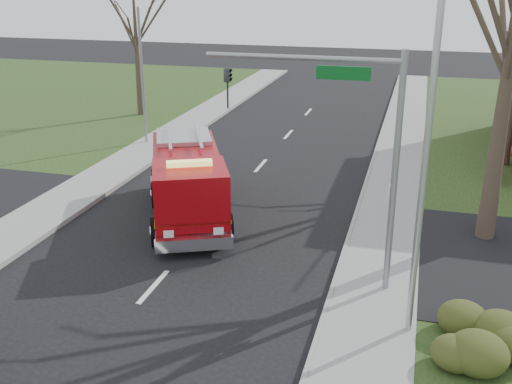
# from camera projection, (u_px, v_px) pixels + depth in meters

# --- Properties ---
(ground) EXTENTS (120.00, 120.00, 0.00)m
(ground) POSITION_uv_depth(u_px,v_px,m) (153.00, 287.00, 17.35)
(ground) COLOR black
(ground) RESTS_ON ground
(sidewalk_right) EXTENTS (2.40, 80.00, 0.15)m
(sidewalk_right) POSITION_uv_depth(u_px,v_px,m) (369.00, 315.00, 15.77)
(sidewalk_right) COLOR gray
(sidewalk_right) RESTS_ON ground
(health_center_sign) EXTENTS (0.12, 2.00, 1.40)m
(health_center_sign) POSITION_uv_depth(u_px,v_px,m) (499.00, 163.00, 25.72)
(health_center_sign) COLOR #521318
(health_center_sign) RESTS_ON ground
(hedge_corner) EXTENTS (2.80, 2.00, 0.90)m
(hedge_corner) POSITION_uv_depth(u_px,v_px,m) (488.00, 336.00, 13.99)
(hedge_corner) COLOR #2E3413
(hedge_corner) RESTS_ON lawn_right
(bare_tree_left) EXTENTS (4.50, 4.50, 9.00)m
(bare_tree_left) POSITION_uv_depth(u_px,v_px,m) (135.00, 26.00, 36.02)
(bare_tree_left) COLOR #3E3024
(bare_tree_left) RESTS_ON ground
(traffic_signal_mast) EXTENTS (5.29, 0.18, 6.80)m
(traffic_signal_mast) POSITION_uv_depth(u_px,v_px,m) (348.00, 128.00, 15.78)
(traffic_signal_mast) COLOR gray
(traffic_signal_mast) RESTS_ON ground
(streetlight_pole) EXTENTS (1.48, 0.16, 8.40)m
(streetlight_pole) POSITION_uv_depth(u_px,v_px,m) (422.00, 162.00, 13.54)
(streetlight_pole) COLOR #B7BABF
(streetlight_pole) RESTS_ON ground
(utility_pole_far) EXTENTS (0.14, 0.14, 7.00)m
(utility_pole_far) POSITION_uv_depth(u_px,v_px,m) (142.00, 78.00, 30.50)
(utility_pole_far) COLOR gray
(utility_pole_far) RESTS_ON ground
(fire_engine) EXTENTS (5.17, 7.52, 2.88)m
(fire_engine) POSITION_uv_depth(u_px,v_px,m) (188.00, 184.00, 21.86)
(fire_engine) COLOR #96060C
(fire_engine) RESTS_ON ground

